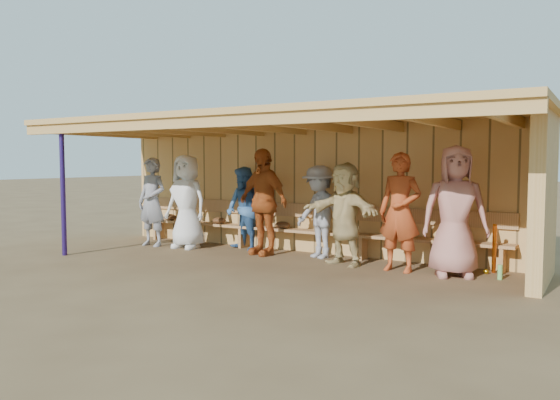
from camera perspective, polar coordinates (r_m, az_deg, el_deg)
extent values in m
plane|color=brown|center=(9.47, -1.11, -6.48)|extent=(90.00, 90.00, 0.00)
imported|color=gray|center=(11.44, -13.22, -0.19)|extent=(0.67, 0.45, 1.81)
imported|color=white|center=(11.02, -9.74, -0.16)|extent=(0.94, 0.64, 1.87)
imported|color=#38649A|center=(10.64, -3.77, -0.90)|extent=(0.96, 0.85, 1.63)
imported|color=#B3501C|center=(10.09, -1.81, -0.18)|extent=(1.23, 0.73, 1.97)
imported|color=#95949D|center=(9.79, 4.14, -1.23)|extent=(1.22, 0.96, 1.66)
imported|color=tan|center=(9.15, 6.77, -1.43)|extent=(1.68, 0.98, 1.72)
imported|color=#AC411B|center=(8.75, 12.42, -1.23)|extent=(0.72, 0.50, 1.88)
imported|color=#B77367|center=(8.57, 17.82, -1.11)|extent=(1.14, 0.97, 1.98)
cube|color=tan|center=(10.49, 2.84, 1.15)|extent=(8.60, 0.20, 2.40)
cube|color=tan|center=(8.37, 25.79, 0.02)|extent=(0.20, 1.62, 2.40)
cube|color=tan|center=(9.34, -1.13, 8.47)|extent=(8.80, 3.20, 0.10)
cube|color=tan|center=(8.11, -6.87, 8.19)|extent=(8.80, 0.10, 0.18)
cube|color=tan|center=(11.81, -17.00, 6.68)|extent=(0.08, 3.00, 0.16)
cube|color=tan|center=(11.12, -13.72, 6.92)|extent=(0.08, 3.00, 0.16)
cube|color=tan|center=(10.47, -10.01, 7.16)|extent=(0.08, 3.00, 0.16)
cube|color=tan|center=(9.87, -5.82, 7.39)|extent=(0.08, 3.00, 0.16)
cube|color=tan|center=(9.33, -1.13, 7.61)|extent=(0.08, 3.00, 0.16)
cube|color=tan|center=(8.86, 4.12, 7.79)|extent=(0.08, 3.00, 0.16)
cube|color=tan|center=(8.47, 9.90, 7.92)|extent=(0.08, 3.00, 0.16)
cube|color=tan|center=(8.17, 16.17, 7.96)|extent=(0.08, 3.00, 0.16)
cube|color=tan|center=(7.97, 22.84, 7.91)|extent=(0.08, 3.00, 0.16)
cylinder|color=navy|center=(10.76, -21.73, 0.94)|extent=(0.09, 0.09, 2.40)
cube|color=tan|center=(10.31, 2.05, -3.23)|extent=(7.60, 0.32, 0.05)
cube|color=tan|center=(10.41, 2.49, -1.09)|extent=(7.60, 0.04, 0.26)
cube|color=tan|center=(12.48, -12.55, -3.09)|extent=(0.06, 0.29, 0.40)
cube|color=tan|center=(11.02, -3.84, -3.94)|extent=(0.06, 0.29, 0.40)
cube|color=tan|center=(9.78, 8.69, -5.00)|extent=(0.06, 0.29, 0.40)
cube|color=tan|center=(9.16, 22.22, -5.87)|extent=(0.06, 0.29, 0.40)
cylinder|color=orange|center=(8.95, 21.48, -4.78)|extent=(0.13, 0.41, 0.80)
sphere|color=gold|center=(9.03, 20.73, -7.01)|extent=(0.08, 0.08, 0.08)
ellipsoid|color=#593319|center=(12.14, -11.40, -1.77)|extent=(0.30, 0.24, 0.14)
ellipsoid|color=#593319|center=(11.28, -6.39, -2.15)|extent=(0.30, 0.24, 0.14)
ellipsoid|color=#593319|center=(10.42, 0.28, -2.63)|extent=(0.30, 0.24, 0.14)
cylinder|color=#88DA6D|center=(9.93, 6.73, -2.75)|extent=(0.07, 0.07, 0.22)
cylinder|color=orange|center=(9.50, 13.30, -3.13)|extent=(0.07, 0.07, 0.22)
cylinder|color=#71C060|center=(8.68, 22.00, -7.00)|extent=(0.07, 0.07, 0.22)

